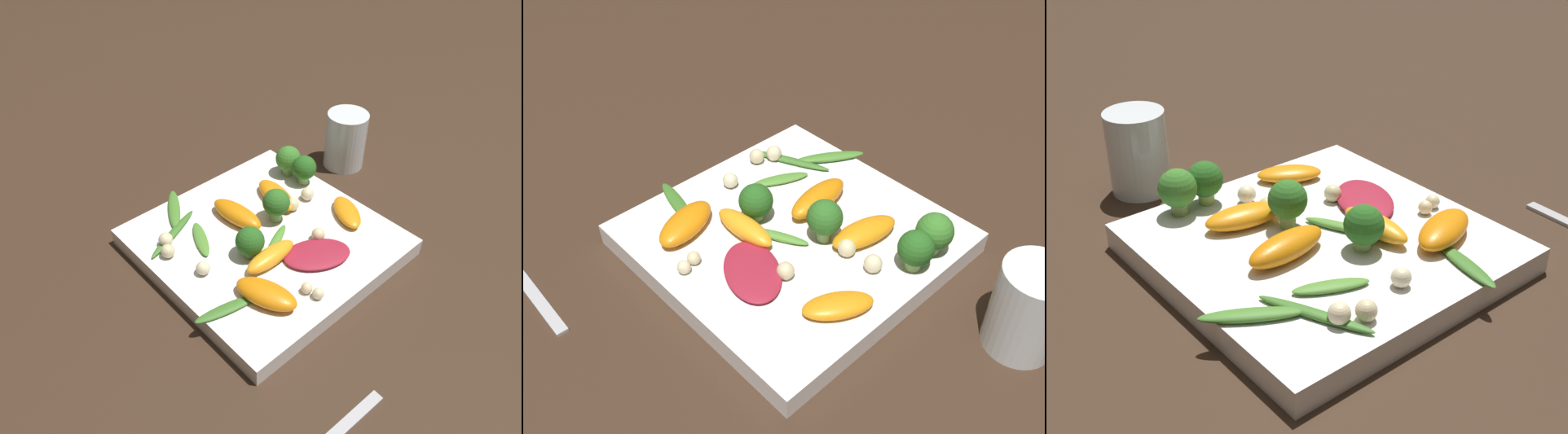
# 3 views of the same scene
# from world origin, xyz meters

# --- Properties ---
(ground_plane) EXTENTS (2.40, 2.40, 0.00)m
(ground_plane) POSITION_xyz_m (0.00, 0.00, 0.00)
(ground_plane) COLOR #382619
(plate) EXTENTS (0.27, 0.27, 0.02)m
(plate) POSITION_xyz_m (0.00, 0.00, 0.01)
(plate) COLOR white
(plate) RESTS_ON ground_plane
(drinking_glass) EXTENTS (0.06, 0.06, 0.09)m
(drinking_glass) POSITION_xyz_m (-0.06, 0.22, 0.04)
(drinking_glass) COLOR white
(drinking_glass) RESTS_ON ground_plane
(radicchio_leaf_0) EXTENTS (0.08, 0.09, 0.01)m
(radicchio_leaf_0) POSITION_xyz_m (0.07, 0.02, 0.03)
(radicchio_leaf_0) COLOR maroon
(radicchio_leaf_0) RESTS_ON plate
(orange_segment_0) EXTENTS (0.08, 0.05, 0.02)m
(orange_segment_0) POSITION_xyz_m (0.08, -0.07, 0.03)
(orange_segment_0) COLOR orange
(orange_segment_0) RESTS_ON plate
(orange_segment_1) EXTENTS (0.03, 0.07, 0.02)m
(orange_segment_1) POSITION_xyz_m (0.04, -0.03, 0.03)
(orange_segment_1) COLOR orange
(orange_segment_1) RESTS_ON plate
(orange_segment_2) EXTENTS (0.08, 0.04, 0.02)m
(orange_segment_2) POSITION_xyz_m (-0.04, -0.01, 0.03)
(orange_segment_2) COLOR orange
(orange_segment_2) RESTS_ON plate
(orange_segment_3) EXTENTS (0.07, 0.06, 0.01)m
(orange_segment_3) POSITION_xyz_m (0.04, 0.10, 0.03)
(orange_segment_3) COLOR orange
(orange_segment_3) RESTS_ON plate
(orange_segment_4) EXTENTS (0.08, 0.04, 0.02)m
(orange_segment_4) POSITION_xyz_m (-0.04, 0.06, 0.03)
(orange_segment_4) COLOR orange
(orange_segment_4) RESTS_ON plate
(broccoli_floret_0) EXTENTS (0.04, 0.04, 0.04)m
(broccoli_floret_0) POSITION_xyz_m (-0.07, 0.11, 0.05)
(broccoli_floret_0) COLOR #7A9E51
(broccoli_floret_0) RESTS_ON plate
(broccoli_floret_1) EXTENTS (0.03, 0.03, 0.04)m
(broccoli_floret_1) POSITION_xyz_m (-0.04, 0.11, 0.05)
(broccoli_floret_1) COLOR #84AD5B
(broccoli_floret_1) RESTS_ON plate
(broccoli_floret_2) EXTENTS (0.03, 0.03, 0.04)m
(broccoli_floret_2) POSITION_xyz_m (-0.01, 0.03, 0.05)
(broccoli_floret_2) COLOR #84AD5B
(broccoli_floret_2) RESTS_ON plate
(broccoli_floret_3) EXTENTS (0.03, 0.03, 0.04)m
(broccoli_floret_3) POSITION_xyz_m (0.01, -0.04, 0.05)
(broccoli_floret_3) COLOR #84AD5B
(broccoli_floret_3) RESTS_ON plate
(arugula_sprig_0) EXTENTS (0.05, 0.09, 0.01)m
(arugula_sprig_0) POSITION_xyz_m (-0.08, -0.08, 0.03)
(arugula_sprig_0) COLOR #3D7528
(arugula_sprig_0) RESTS_ON plate
(arugula_sprig_1) EXTENTS (0.04, 0.06, 0.01)m
(arugula_sprig_1) POSITION_xyz_m (0.02, 0.00, 0.03)
(arugula_sprig_1) COLOR #518E33
(arugula_sprig_1) RESTS_ON plate
(arugula_sprig_2) EXTENTS (0.07, 0.05, 0.01)m
(arugula_sprig_2) POSITION_xyz_m (-0.11, -0.06, 0.03)
(arugula_sprig_2) COLOR #47842D
(arugula_sprig_2) RESTS_ON plate
(arugula_sprig_3) EXTENTS (0.03, 0.08, 0.01)m
(arugula_sprig_3) POSITION_xyz_m (0.06, -0.11, 0.03)
(arugula_sprig_3) COLOR #3D7528
(arugula_sprig_3) RESTS_ON plate
(arugula_sprig_4) EXTENTS (0.06, 0.04, 0.01)m
(arugula_sprig_4) POSITION_xyz_m (-0.04, -0.06, 0.03)
(arugula_sprig_4) COLOR #518E33
(arugula_sprig_4) RESTS_ON plate
(macadamia_nut_0) EXTENTS (0.02, 0.02, 0.02)m
(macadamia_nut_0) POSITION_xyz_m (-0.00, -0.10, 0.03)
(macadamia_nut_0) COLOR beige
(macadamia_nut_0) RESTS_ON plate
(macadamia_nut_1) EXTENTS (0.02, 0.02, 0.02)m
(macadamia_nut_1) POSITION_xyz_m (0.05, 0.04, 0.03)
(macadamia_nut_1) COLOR beige
(macadamia_nut_1) RESTS_ON plate
(macadamia_nut_2) EXTENTS (0.01, 0.01, 0.01)m
(macadamia_nut_2) POSITION_xyz_m (0.11, -0.03, 0.03)
(macadamia_nut_2) COLOR beige
(macadamia_nut_2) RESTS_ON plate
(macadamia_nut_3) EXTENTS (0.01, 0.01, 0.01)m
(macadamia_nut_3) POSITION_xyz_m (0.10, -0.03, 0.03)
(macadamia_nut_3) COLOR beige
(macadamia_nut_3) RESTS_ON plate
(macadamia_nut_4) EXTENTS (0.02, 0.02, 0.02)m
(macadamia_nut_4) POSITION_xyz_m (-0.07, -0.10, 0.03)
(macadamia_nut_4) COLOR beige
(macadamia_nut_4) RESTS_ON plate
(macadamia_nut_5) EXTENTS (0.02, 0.02, 0.02)m
(macadamia_nut_5) POSITION_xyz_m (-0.05, -0.11, 0.03)
(macadamia_nut_5) COLOR beige
(macadamia_nut_5) RESTS_ON plate
(macadamia_nut_6) EXTENTS (0.02, 0.02, 0.02)m
(macadamia_nut_6) POSITION_xyz_m (-0.01, 0.09, 0.03)
(macadamia_nut_6) COLOR beige
(macadamia_nut_6) RESTS_ON plate
(macadamia_nut_7) EXTENTS (0.02, 0.02, 0.02)m
(macadamia_nut_7) POSITION_xyz_m (-0.01, 0.06, 0.03)
(macadamia_nut_7) COLOR beige
(macadamia_nut_7) RESTS_ON plate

